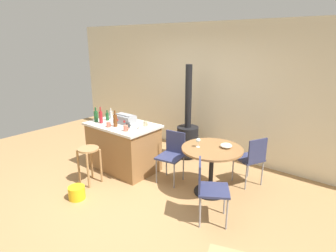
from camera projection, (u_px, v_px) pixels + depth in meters
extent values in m
plane|color=#A37A4C|center=(133.00, 193.00, 4.47)|extent=(8.80, 8.80, 0.00)
cube|color=beige|center=(210.00, 90.00, 5.79)|extent=(8.00, 0.10, 2.70)
cube|color=olive|center=(123.00, 147.00, 5.22)|extent=(1.24, 0.77, 0.84)
cube|color=beige|center=(122.00, 125.00, 5.09)|extent=(1.30, 0.83, 0.04)
cylinder|color=#A37A4C|center=(101.00, 166.00, 4.73)|extent=(0.04, 0.04, 0.60)
cylinder|color=#A37A4C|center=(91.00, 162.00, 4.89)|extent=(0.04, 0.04, 0.60)
cylinder|color=#A37A4C|center=(79.00, 167.00, 4.69)|extent=(0.04, 0.04, 0.60)
cylinder|color=#A37A4C|center=(88.00, 171.00, 4.54)|extent=(0.04, 0.04, 0.60)
cylinder|color=#A37A4C|center=(88.00, 149.00, 4.62)|extent=(0.35, 0.35, 0.03)
cylinder|color=black|center=(210.00, 191.00, 4.49)|extent=(0.52, 0.52, 0.02)
cylinder|color=black|center=(211.00, 171.00, 4.38)|extent=(0.07, 0.07, 0.73)
cylinder|color=olive|center=(212.00, 149.00, 4.27)|extent=(0.94, 0.94, 0.03)
cube|color=navy|center=(170.00, 157.00, 4.70)|extent=(0.46, 0.46, 0.03)
cube|color=navy|center=(175.00, 142.00, 4.80)|extent=(0.36, 0.08, 0.40)
cylinder|color=gray|center=(183.00, 168.00, 4.83)|extent=(0.02, 0.02, 0.44)
cylinder|color=gray|center=(166.00, 164.00, 4.99)|extent=(0.02, 0.02, 0.44)
cylinder|color=gray|center=(156.00, 171.00, 4.71)|extent=(0.02, 0.02, 0.44)
cylinder|color=gray|center=(174.00, 176.00, 4.55)|extent=(0.02, 0.02, 0.44)
cube|color=navy|center=(214.00, 190.00, 3.65)|extent=(0.55, 0.55, 0.03)
cube|color=navy|center=(200.00, 175.00, 3.61)|extent=(0.21, 0.32, 0.40)
cylinder|color=gray|center=(200.00, 198.00, 3.90)|extent=(0.02, 0.02, 0.45)
cylinder|color=gray|center=(200.00, 212.00, 3.58)|extent=(0.02, 0.02, 0.45)
cylinder|color=gray|center=(227.00, 214.00, 3.54)|extent=(0.02, 0.02, 0.45)
cylinder|color=gray|center=(225.00, 200.00, 3.87)|extent=(0.02, 0.02, 0.45)
cube|color=navy|center=(248.00, 158.00, 4.66)|extent=(0.54, 0.54, 0.03)
cube|color=navy|center=(258.00, 151.00, 4.43)|extent=(0.18, 0.33, 0.40)
cylinder|color=gray|center=(246.00, 177.00, 4.51)|extent=(0.02, 0.02, 0.44)
cylinder|color=gray|center=(262.00, 173.00, 4.65)|extent=(0.02, 0.02, 0.44)
cylinder|color=gray|center=(248.00, 165.00, 4.94)|extent=(0.02, 0.02, 0.44)
cylinder|color=gray|center=(233.00, 169.00, 4.80)|extent=(0.02, 0.02, 0.44)
cylinder|color=black|center=(187.00, 155.00, 5.85)|extent=(0.37, 0.37, 0.06)
cylinder|color=black|center=(187.00, 141.00, 5.76)|extent=(0.44, 0.44, 0.59)
cube|color=#2D2826|center=(181.00, 144.00, 5.59)|extent=(0.20, 0.02, 0.20)
cylinder|color=black|center=(188.00, 97.00, 5.49)|extent=(0.13, 0.13, 1.25)
cube|color=gray|center=(125.00, 119.00, 5.10)|extent=(0.37, 0.22, 0.15)
cube|color=gray|center=(125.00, 115.00, 5.08)|extent=(0.36, 0.13, 0.02)
cube|color=red|center=(117.00, 120.00, 5.07)|extent=(0.04, 0.01, 0.04)
cube|color=red|center=(124.00, 122.00, 4.96)|extent=(0.04, 0.01, 0.04)
cylinder|color=maroon|center=(101.00, 117.00, 5.10)|extent=(0.06, 0.06, 0.22)
cylinder|color=maroon|center=(100.00, 109.00, 5.06)|extent=(0.02, 0.02, 0.09)
cylinder|color=#603314|center=(115.00, 121.00, 4.90)|extent=(0.07, 0.07, 0.21)
cylinder|color=#603314|center=(115.00, 113.00, 4.86)|extent=(0.03, 0.03, 0.08)
cylinder|color=#194C23|center=(107.00, 117.00, 5.30)|extent=(0.06, 0.06, 0.14)
cylinder|color=#194C23|center=(107.00, 112.00, 5.27)|extent=(0.02, 0.02, 0.06)
cylinder|color=#194C23|center=(96.00, 116.00, 5.21)|extent=(0.08, 0.08, 0.20)
cylinder|color=#194C23|center=(95.00, 109.00, 5.17)|extent=(0.03, 0.03, 0.08)
cylinder|color=#B7B2AD|center=(111.00, 115.00, 5.42)|extent=(0.07, 0.07, 0.15)
cylinder|color=#B7B2AD|center=(111.00, 110.00, 5.39)|extent=(0.03, 0.03, 0.06)
cylinder|color=#383838|center=(128.00, 125.00, 4.83)|extent=(0.07, 0.07, 0.11)
torus|color=#383838|center=(130.00, 125.00, 4.80)|extent=(0.05, 0.01, 0.05)
cylinder|color=white|center=(140.00, 126.00, 4.79)|extent=(0.08, 0.08, 0.09)
torus|color=white|center=(142.00, 127.00, 4.76)|extent=(0.05, 0.01, 0.05)
cylinder|color=#DB6651|center=(109.00, 125.00, 4.89)|extent=(0.07, 0.07, 0.09)
torus|color=#DB6651|center=(110.00, 125.00, 4.86)|extent=(0.05, 0.01, 0.05)
cylinder|color=tan|center=(145.00, 124.00, 4.93)|extent=(0.07, 0.07, 0.09)
torus|color=tan|center=(147.00, 124.00, 4.90)|extent=(0.05, 0.01, 0.05)
cylinder|color=#DB6651|center=(126.00, 128.00, 4.67)|extent=(0.08, 0.08, 0.10)
torus|color=#DB6651|center=(128.00, 129.00, 4.64)|extent=(0.05, 0.01, 0.05)
cylinder|color=silver|center=(198.00, 147.00, 4.30)|extent=(0.06, 0.06, 0.00)
cylinder|color=silver|center=(198.00, 144.00, 4.29)|extent=(0.01, 0.01, 0.08)
ellipsoid|color=silver|center=(198.00, 140.00, 4.27)|extent=(0.07, 0.07, 0.06)
ellipsoid|color=white|center=(226.00, 146.00, 4.26)|extent=(0.18, 0.18, 0.07)
cylinder|color=yellow|center=(77.00, 193.00, 4.28)|extent=(0.25, 0.25, 0.20)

